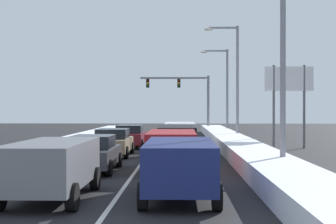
# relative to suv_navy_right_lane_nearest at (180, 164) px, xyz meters

# --- Properties ---
(ground_plane) EXTENTS (120.68, 120.68, 0.00)m
(ground_plane) POSITION_rel_suv_navy_right_lane_nearest_xyz_m (-1.87, 12.01, -1.02)
(ground_plane) COLOR black
(lane_stripe_between_right_lane_and_center_lane) EXTENTS (0.14, 51.06, 0.01)m
(lane_stripe_between_right_lane_and_center_lane) POSITION_rel_suv_navy_right_lane_nearest_xyz_m (-1.87, 16.65, -1.01)
(lane_stripe_between_right_lane_and_center_lane) COLOR silver
(lane_stripe_between_right_lane_and_center_lane) RESTS_ON ground
(snow_bank_right_shoulder) EXTENTS (2.15, 51.06, 0.75)m
(snow_bank_right_shoulder) POSITION_rel_suv_navy_right_lane_nearest_xyz_m (3.43, 16.65, -0.64)
(snow_bank_right_shoulder) COLOR white
(snow_bank_right_shoulder) RESTS_ON ground
(snow_bank_left_shoulder) EXTENTS (2.12, 51.06, 0.68)m
(snow_bank_left_shoulder) POSITION_rel_suv_navy_right_lane_nearest_xyz_m (-7.17, 16.65, -0.68)
(snow_bank_left_shoulder) COLOR white
(snow_bank_left_shoulder) RESTS_ON ground
(suv_navy_right_lane_nearest) EXTENTS (2.16, 4.90, 1.67)m
(suv_navy_right_lane_nearest) POSITION_rel_suv_navy_right_lane_nearest_xyz_m (0.00, 0.00, 0.00)
(suv_navy_right_lane_nearest) COLOR navy
(suv_navy_right_lane_nearest) RESTS_ON ground
(suv_red_right_lane_second) EXTENTS (2.16, 4.90, 1.67)m
(suv_red_right_lane_second) POSITION_rel_suv_navy_right_lane_nearest_xyz_m (-0.35, 6.29, 0.00)
(suv_red_right_lane_second) COLOR maroon
(suv_red_right_lane_second) RESTS_ON ground
(suv_black_right_lane_third) EXTENTS (2.16, 4.90, 1.67)m
(suv_black_right_lane_third) POSITION_rel_suv_navy_right_lane_nearest_xyz_m (-0.15, 12.28, 0.00)
(suv_black_right_lane_third) COLOR black
(suv_black_right_lane_third) RESTS_ON ground
(suv_white_right_lane_fourth) EXTENTS (2.16, 4.90, 1.67)m
(suv_white_right_lane_fourth) POSITION_rel_suv_navy_right_lane_nearest_xyz_m (-0.02, 18.90, 0.00)
(suv_white_right_lane_fourth) COLOR silver
(suv_white_right_lane_fourth) RESTS_ON ground
(suv_gray_center_lane_nearest) EXTENTS (2.16, 4.90, 1.67)m
(suv_gray_center_lane_nearest) POSITION_rel_suv_navy_right_lane_nearest_xyz_m (-3.70, -0.17, 0.00)
(suv_gray_center_lane_nearest) COLOR slate
(suv_gray_center_lane_nearest) RESTS_ON ground
(sedan_charcoal_center_lane_second) EXTENTS (2.00, 4.50, 1.51)m
(sedan_charcoal_center_lane_second) POSITION_rel_suv_navy_right_lane_nearest_xyz_m (-3.64, 6.27, -0.25)
(sedan_charcoal_center_lane_second) COLOR #38383D
(sedan_charcoal_center_lane_second) RESTS_ON ground
(sedan_tan_center_lane_third) EXTENTS (2.00, 4.50, 1.51)m
(sedan_tan_center_lane_third) POSITION_rel_suv_navy_right_lane_nearest_xyz_m (-3.72, 13.02, -0.25)
(sedan_tan_center_lane_third) COLOR #937F60
(sedan_tan_center_lane_third) RESTS_ON ground
(sedan_maroon_center_lane_fourth) EXTENTS (2.00, 4.50, 1.51)m
(sedan_maroon_center_lane_fourth) POSITION_rel_suv_navy_right_lane_nearest_xyz_m (-3.40, 19.05, -0.25)
(sedan_maroon_center_lane_fourth) COLOR maroon
(sedan_maroon_center_lane_fourth) RESTS_ON ground
(traffic_light_gantry) EXTENTS (7.54, 0.47, 6.20)m
(traffic_light_gantry) POSITION_rel_suv_navy_right_lane_nearest_xyz_m (0.70, 39.85, 3.48)
(traffic_light_gantry) COLOR slate
(traffic_light_gantry) RESTS_ON ground
(street_lamp_right_near) EXTENTS (2.66, 0.36, 8.82)m
(street_lamp_right_near) POSITION_rel_suv_navy_right_lane_nearest_xyz_m (3.67, 5.05, 4.21)
(street_lamp_right_near) COLOR gray
(street_lamp_right_near) RESTS_ON ground
(street_lamp_right_mid) EXTENTS (2.66, 0.36, 8.93)m
(street_lamp_right_mid) POSITION_rel_suv_navy_right_lane_nearest_xyz_m (4.02, 23.61, 4.27)
(street_lamp_right_mid) COLOR gray
(street_lamp_right_mid) RESTS_ON ground
(street_lamp_right_far) EXTENTS (2.66, 0.36, 8.24)m
(street_lamp_right_far) POSITION_rel_suv_navy_right_lane_nearest_xyz_m (4.09, 32.90, 3.91)
(street_lamp_right_far) COLOR gray
(street_lamp_right_far) RESTS_ON ground
(roadside_sign_right) EXTENTS (3.20, 0.16, 5.50)m
(roadside_sign_right) POSITION_rel_suv_navy_right_lane_nearest_xyz_m (7.18, 18.65, 3.00)
(roadside_sign_right) COLOR #59595B
(roadside_sign_right) RESTS_ON ground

